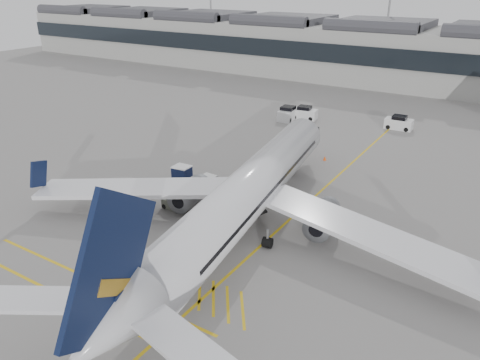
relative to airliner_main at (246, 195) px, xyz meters
The scene contains 18 objects.
ground 8.61m from the airliner_main, 162.33° to the right, with size 220.00×220.00×0.00m, color gray.
terminal 69.99m from the airliner_main, 96.18° to the left, with size 200.00×20.45×12.40m.
light_masts 84.83m from the airliner_main, 96.28° to the left, with size 113.00×0.60×25.45m.
apron_markings 8.69m from the airliner_main, 72.00° to the left, with size 0.25×60.00×0.01m, color gold.
airliner_main is the anchor object (origin of this frame).
belt_loader 5.09m from the airliner_main, 123.75° to the left, with size 4.73×2.63×1.87m.
baggage_cart_a 9.32m from the airliner_main, 147.14° to the left, with size 1.72×1.46×1.70m.
baggage_cart_b 4.33m from the airliner_main, 140.28° to the left, with size 2.05×1.83×1.84m.
baggage_cart_c 12.79m from the airliner_main, behind, with size 1.91×1.78×1.61m.
baggage_cart_d 12.30m from the airliner_main, 155.94° to the left, with size 1.98×1.66×2.01m.
ramp_agent_a 8.08m from the airliner_main, 121.17° to the left, with size 0.70×0.46×1.92m, color #E0610B.
ramp_agent_b 3.92m from the airliner_main, behind, with size 0.85×0.66×1.75m, color #EC420C.
pushback_tug 8.43m from the airliner_main, behind, with size 2.29×1.49×1.25m.
safety_cone_nose 19.85m from the airliner_main, 91.95° to the left, with size 0.39×0.39×0.54m, color #F24C0A.
safety_cone_engine 12.74m from the airliner_main, 31.83° to the left, with size 0.36×0.36×0.50m, color #F24C0A.
service_van_left 36.45m from the airliner_main, 106.72° to the left, with size 4.12×2.44×2.00m.
service_van_mid 35.36m from the airliner_main, 110.65° to the left, with size 2.40×4.25×2.10m.
service_van_right 37.46m from the airliner_main, 84.57° to the left, with size 3.93×2.06×1.99m.
Camera 1 is at (26.24, -28.55, 20.61)m, focal length 35.00 mm.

